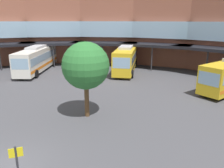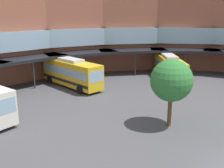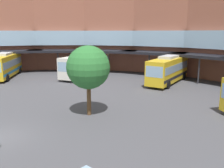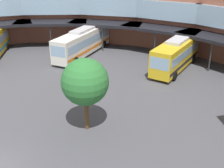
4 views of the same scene
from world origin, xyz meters
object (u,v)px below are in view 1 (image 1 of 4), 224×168
at_px(bus_0, 126,59).
at_px(bus_4, 37,59).
at_px(plaza_tree, 86,66).
at_px(stop_sign_post, 17,163).

bearing_deg(bus_0, bus_4, -82.67).
distance_m(bus_0, plaza_tree, 16.72).
xyz_separation_m(plaza_tree, stop_sign_post, (1.65, -8.39, -2.77)).
bearing_deg(plaza_tree, bus_0, 102.00).
relative_size(bus_0, bus_4, 0.86).
distance_m(bus_4, stop_sign_post, 25.88).
bearing_deg(bus_0, plaza_tree, -4.38).
height_order(bus_0, stop_sign_post, bus_0).
relative_size(bus_0, plaza_tree, 1.77).
bearing_deg(stop_sign_post, bus_0, 101.70).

